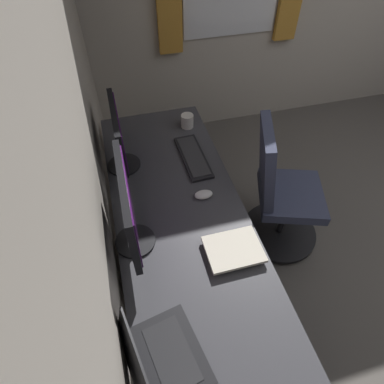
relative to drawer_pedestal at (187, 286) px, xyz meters
name	(u,v)px	position (x,y,z in m)	size (l,w,h in m)	color
wall_back	(72,196)	(-0.04, 0.40, 0.95)	(4.62, 0.10, 2.60)	beige
desk	(183,229)	(0.18, -0.03, 0.32)	(2.07, 0.70, 0.73)	#38383D
drawer_pedestal	(187,286)	(0.00, 0.00, 0.00)	(0.40, 0.51, 0.69)	#38383D
monitor_primary	(129,209)	(0.12, 0.23, 0.64)	(0.50, 0.20, 0.45)	black
monitor_secondary	(119,136)	(0.69, 0.22, 0.61)	(0.47, 0.20, 0.40)	black
laptop_leftmost	(157,358)	(-0.46, 0.23, 0.44)	(0.38, 0.34, 0.23)	black
keyboard_main	(193,157)	(0.65, -0.21, 0.39)	(0.42, 0.15, 0.02)	black
mouse_main	(204,194)	(0.32, -0.18, 0.40)	(0.06, 0.10, 0.03)	silver
book_stack_near	(234,249)	(-0.06, -0.22, 0.40)	(0.21, 0.27, 0.04)	gold
coffee_mug	(187,121)	(0.98, -0.26, 0.43)	(0.13, 0.09, 0.09)	silver
office_chair	(280,195)	(0.43, -0.76, 0.11)	(0.56, 0.60, 0.97)	#383D56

